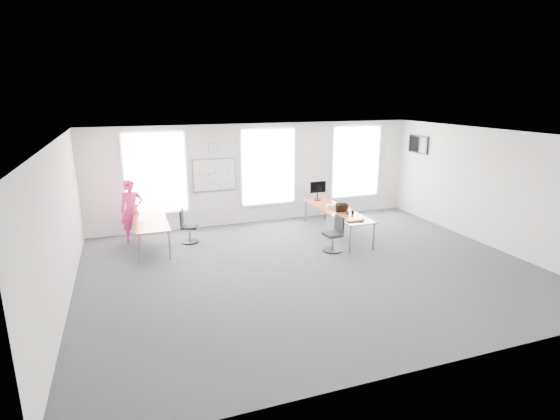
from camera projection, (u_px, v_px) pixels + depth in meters
name	position (u px, v px, depth m)	size (l,w,h in m)	color
floor	(311.00, 268.00, 9.94)	(10.00, 10.00, 0.00)	#25252A
ceiling	(313.00, 135.00, 9.16)	(10.00, 10.00, 0.00)	white
wall_back	(259.00, 174.00, 13.18)	(10.00, 10.00, 0.00)	silver
wall_front	(431.00, 273.00, 5.91)	(10.00, 10.00, 0.00)	silver
wall_left	(60.00, 227.00, 7.92)	(10.00, 10.00, 0.00)	silver
wall_right	(491.00, 188.00, 11.18)	(10.00, 10.00, 0.00)	silver
window_left	(156.00, 173.00, 12.13)	(1.60, 0.06, 2.20)	silver
window_mid	(268.00, 167.00, 13.20)	(1.60, 0.06, 2.20)	silver
window_right	(356.00, 162.00, 14.18)	(1.60, 0.06, 2.20)	silver
desk_right	(337.00, 211.00, 12.14)	(0.79, 2.95, 0.72)	#B15328
desk_left	(151.00, 223.00, 11.04)	(0.81, 2.02, 0.74)	#B15328
chair_right	(334.00, 236.00, 10.95)	(0.48, 0.48, 0.90)	black
chair_left	(187.00, 228.00, 11.57)	(0.50, 0.50, 0.90)	black
person	(132.00, 211.00, 11.60)	(0.61, 0.40, 1.67)	#C72563
whiteboard	(214.00, 175.00, 12.70)	(1.20, 0.03, 0.90)	white
wall_clock	(213.00, 147.00, 12.49)	(0.30, 0.30, 0.04)	gray
tv	(418.00, 144.00, 13.68)	(0.06, 0.90, 0.55)	black
keyboard	(355.00, 221.00, 11.02)	(0.42, 0.15, 0.02)	black
mouse	(363.00, 219.00, 11.14)	(0.07, 0.11, 0.04)	black
lens_cap	(352.00, 217.00, 11.44)	(0.06, 0.06, 0.01)	black
headphones	(350.00, 212.00, 11.66)	(0.19, 0.10, 0.11)	black
laptop_sleeve	(342.00, 208.00, 11.85)	(0.32, 0.23, 0.25)	black
paper_stack	(332.00, 206.00, 12.30)	(0.29, 0.22, 0.10)	beige
monitor	(318.00, 189.00, 13.13)	(0.52, 0.21, 0.58)	black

